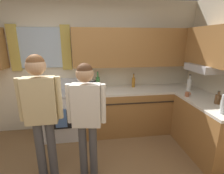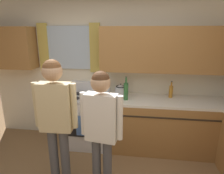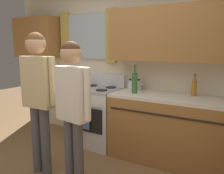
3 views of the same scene
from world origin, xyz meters
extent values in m
cube|color=beige|center=(0.00, 1.90, 1.30)|extent=(4.60, 0.10, 2.60)
cube|color=silver|center=(-0.79, 1.83, 1.70)|extent=(0.76, 0.03, 0.75)
cube|color=gold|center=(-1.26, 1.82, 1.70)|extent=(0.18, 0.04, 0.85)
cube|color=gold|center=(-0.32, 1.82, 1.70)|extent=(0.18, 0.04, 0.85)
cube|color=#9E6B38|center=(-1.84, 1.69, 1.70)|extent=(0.91, 0.32, 0.72)
cube|color=#9E6B38|center=(1.06, 1.69, 1.70)|extent=(2.49, 0.32, 0.72)
cube|color=#9E6B38|center=(1.13, 1.54, 0.43)|extent=(2.34, 0.62, 0.86)
cube|color=silver|center=(1.13, 1.54, 0.88)|extent=(2.34, 0.62, 0.04)
cube|color=#2D2319|center=(1.13, 1.23, 0.72)|extent=(2.22, 0.01, 0.02)
cube|color=silver|center=(-0.42, 1.54, 0.43)|extent=(0.72, 0.62, 0.86)
cube|color=black|center=(-0.42, 1.23, 0.48)|extent=(0.60, 0.01, 0.36)
cylinder|color=#ADADB2|center=(-0.42, 1.20, 0.70)|extent=(0.60, 0.02, 0.02)
cube|color=#ADADB2|center=(-0.42, 1.54, 0.88)|extent=(0.72, 0.62, 0.04)
cube|color=silver|center=(-0.42, 1.81, 1.00)|extent=(0.72, 0.08, 0.20)
cylinder|color=black|center=(-0.60, 1.40, 0.91)|extent=(0.17, 0.17, 0.01)
cylinder|color=black|center=(-0.24, 1.40, 0.91)|extent=(0.17, 0.17, 0.01)
cylinder|color=black|center=(-0.60, 1.68, 0.91)|extent=(0.17, 0.17, 0.01)
cylinder|color=black|center=(-0.24, 1.68, 0.91)|extent=(0.17, 0.17, 0.01)
cube|color=#4C72B7|center=(-0.42, 1.19, 0.52)|extent=(0.20, 0.02, 0.34)
cylinder|color=#2D6633|center=(0.26, 1.48, 1.04)|extent=(0.08, 0.08, 0.28)
cylinder|color=#2D6633|center=(0.26, 1.48, 1.23)|extent=(0.03, 0.03, 0.10)
cylinder|color=#3F382D|center=(0.26, 1.48, 1.29)|extent=(0.03, 0.03, 0.02)
cylinder|color=#B27223|center=(1.00, 1.69, 1.00)|extent=(0.06, 0.06, 0.20)
cylinder|color=#B27223|center=(1.00, 1.69, 1.14)|extent=(0.02, 0.02, 0.07)
cylinder|color=#3F382D|center=(1.00, 1.69, 1.18)|extent=(0.03, 0.03, 0.02)
cylinder|color=silver|center=(0.15, 1.70, 0.97)|extent=(0.20, 0.20, 0.14)
cone|color=silver|center=(0.15, 1.70, 1.06)|extent=(0.18, 0.18, 0.05)
sphere|color=black|center=(0.15, 1.70, 1.09)|extent=(0.02, 0.02, 0.02)
cone|color=silver|center=(0.28, 1.70, 1.00)|extent=(0.09, 0.04, 0.07)
torus|color=black|center=(0.15, 1.70, 1.05)|extent=(0.17, 0.17, 0.02)
cylinder|color=#4C4C51|center=(-0.43, 0.46, 0.42)|extent=(0.11, 0.11, 0.83)
cylinder|color=#4C4C51|center=(-0.58, 0.46, 0.42)|extent=(0.11, 0.11, 0.83)
cube|color=#D1BC8C|center=(-0.51, 0.46, 1.13)|extent=(0.39, 0.17, 0.59)
cylinder|color=#D1BC8C|center=(-0.28, 0.47, 1.15)|extent=(0.07, 0.07, 0.54)
cylinder|color=#D1BC8C|center=(-0.73, 0.45, 1.15)|extent=(0.07, 0.07, 0.54)
sphere|color=tan|center=(-0.51, 0.46, 1.56)|extent=(0.23, 0.23, 0.23)
sphere|color=brown|center=(-0.51, 0.46, 1.59)|extent=(0.21, 0.21, 0.21)
cylinder|color=#4C4C51|center=(0.12, 0.39, 0.39)|extent=(0.11, 0.11, 0.78)
cylinder|color=#4C4C51|center=(-0.02, 0.41, 0.39)|extent=(0.11, 0.11, 0.78)
cube|color=white|center=(0.05, 0.40, 1.06)|extent=(0.38, 0.20, 0.55)
cylinder|color=white|center=(0.26, 0.37, 1.08)|extent=(0.07, 0.07, 0.51)
cylinder|color=white|center=(-0.16, 0.43, 1.08)|extent=(0.07, 0.07, 0.51)
sphere|color=tan|center=(0.05, 0.40, 1.47)|extent=(0.22, 0.22, 0.22)
sphere|color=#4C2D19|center=(0.05, 0.40, 1.49)|extent=(0.20, 0.20, 0.20)
camera|label=1|loc=(0.10, -1.57, 1.85)|focal=26.84mm
camera|label=2|loc=(0.44, -1.57, 2.00)|focal=31.42mm
camera|label=3|loc=(1.55, -1.39, 1.53)|focal=36.98mm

